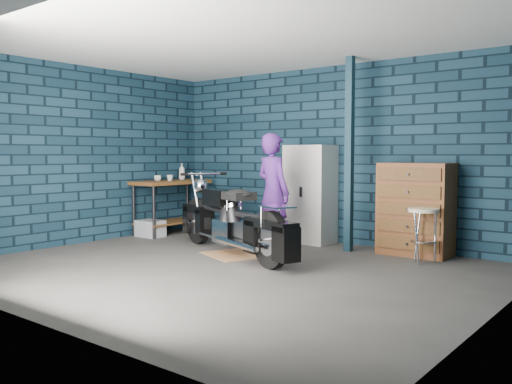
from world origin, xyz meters
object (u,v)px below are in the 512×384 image
(person, at_px, (273,192))
(locker, at_px, (310,194))
(motorcycle, at_px, (232,215))
(tool_chest, at_px, (415,209))
(workbench, at_px, (172,207))
(storage_bin, at_px, (150,228))
(shop_stool, at_px, (423,236))

(person, bearing_deg, locker, -76.15)
(person, height_order, locker, person)
(motorcycle, bearing_deg, tool_chest, 60.05)
(workbench, bearing_deg, locker, 14.43)
(storage_bin, height_order, locker, locker)
(person, relative_size, storage_bin, 3.75)
(storage_bin, xyz_separation_m, shop_stool, (4.35, 0.67, 0.21))
(shop_stool, bearing_deg, locker, 167.07)
(motorcycle, distance_m, tool_chest, 2.46)
(storage_bin, distance_m, tool_chest, 4.24)
(locker, xyz_separation_m, tool_chest, (1.67, 0.00, -0.13))
(workbench, xyz_separation_m, motorcycle, (2.15, -0.91, 0.09))
(motorcycle, distance_m, locker, 1.57)
(shop_stool, bearing_deg, person, -167.34)
(workbench, relative_size, motorcycle, 0.57)
(person, bearing_deg, workbench, 9.45)
(locker, distance_m, shop_stool, 2.05)
(person, bearing_deg, motorcycle, 87.17)
(storage_bin, relative_size, tool_chest, 0.35)
(motorcycle, height_order, shop_stool, motorcycle)
(locker, relative_size, tool_chest, 1.20)
(workbench, height_order, locker, locker)
(locker, xyz_separation_m, shop_stool, (1.96, -0.45, -0.40))
(motorcycle, height_order, tool_chest, tool_chest)
(person, bearing_deg, storage_bin, 21.52)
(person, distance_m, shop_stool, 2.10)
(storage_bin, distance_m, locker, 2.71)
(tool_chest, bearing_deg, workbench, -171.36)
(motorcycle, relative_size, shop_stool, 3.60)
(workbench, height_order, shop_stool, workbench)
(tool_chest, distance_m, shop_stool, 0.60)
(motorcycle, bearing_deg, workbench, 178.62)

